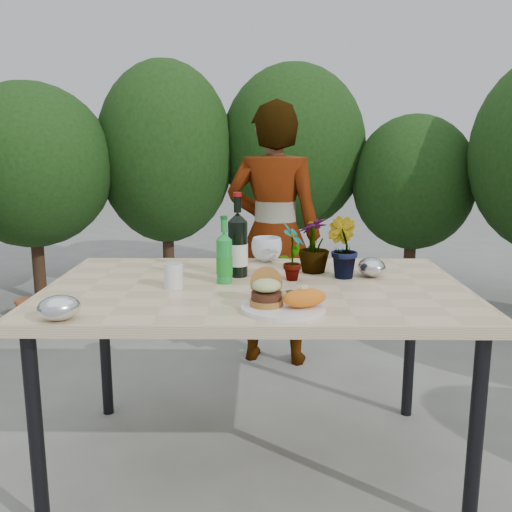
{
  "coord_description": "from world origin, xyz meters",
  "views": [
    {
      "loc": [
        0.02,
        -2.13,
        1.3
      ],
      "look_at": [
        0.0,
        -0.08,
        0.88
      ],
      "focal_mm": 40.0,
      "sensor_mm": 36.0,
      "label": 1
    }
  ],
  "objects_px": {
    "patio_table": "(256,299)",
    "wine_bottle": "(238,246)",
    "person": "(274,235)",
    "dinner_plate": "(283,307)"
  },
  "relations": [
    {
      "from": "patio_table",
      "to": "person",
      "type": "xyz_separation_m",
      "value": [
        0.09,
        1.12,
        0.06
      ]
    },
    {
      "from": "dinner_plate",
      "to": "wine_bottle",
      "type": "distance_m",
      "value": 0.51
    },
    {
      "from": "dinner_plate",
      "to": "wine_bottle",
      "type": "bearing_deg",
      "value": 109.59
    },
    {
      "from": "patio_table",
      "to": "dinner_plate",
      "type": "relative_size",
      "value": 5.71
    },
    {
      "from": "dinner_plate",
      "to": "person",
      "type": "xyz_separation_m",
      "value": [
        0.0,
        1.44,
        -0.0
      ]
    },
    {
      "from": "wine_bottle",
      "to": "patio_table",
      "type": "bearing_deg",
      "value": -54.04
    },
    {
      "from": "patio_table",
      "to": "wine_bottle",
      "type": "relative_size",
      "value": 4.67
    },
    {
      "from": "wine_bottle",
      "to": "person",
      "type": "bearing_deg",
      "value": 88.66
    },
    {
      "from": "patio_table",
      "to": "wine_bottle",
      "type": "distance_m",
      "value": 0.25
    },
    {
      "from": "patio_table",
      "to": "person",
      "type": "relative_size",
      "value": 1.06
    }
  ]
}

